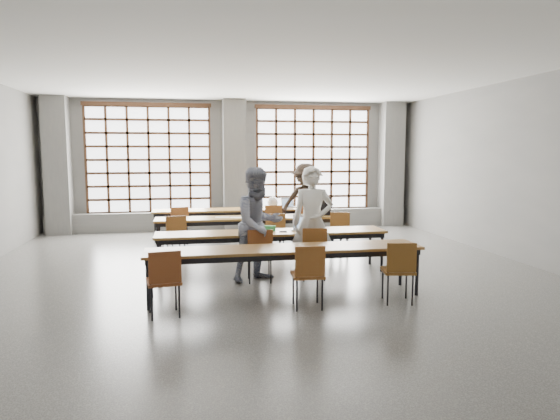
# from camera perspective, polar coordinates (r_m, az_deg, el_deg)

# --- Properties ---
(floor) EXTENTS (11.00, 11.00, 0.00)m
(floor) POSITION_cam_1_polar(r_m,az_deg,el_deg) (8.67, -1.90, -7.40)
(floor) COLOR #4B4B48
(floor) RESTS_ON ground
(ceiling) EXTENTS (11.00, 11.00, 0.00)m
(ceiling) POSITION_cam_1_polar(r_m,az_deg,el_deg) (8.53, -2.00, 16.06)
(ceiling) COLOR silver
(ceiling) RESTS_ON floor
(wall_back) EXTENTS (10.00, 0.00, 10.00)m
(wall_back) POSITION_cam_1_polar(r_m,az_deg,el_deg) (13.88, -5.35, 5.15)
(wall_back) COLOR #5F5F5D
(wall_back) RESTS_ON floor
(wall_front) EXTENTS (10.00, 0.00, 10.00)m
(wall_front) POSITION_cam_1_polar(r_m,az_deg,el_deg) (3.11, 13.37, -0.05)
(wall_front) COLOR #5F5F5D
(wall_front) RESTS_ON floor
(wall_right) EXTENTS (0.00, 11.00, 11.00)m
(wall_right) POSITION_cam_1_polar(r_m,az_deg,el_deg) (10.42, 26.46, 4.00)
(wall_right) COLOR #5F5F5D
(wall_right) RESTS_ON floor
(column_left) EXTENTS (0.60, 0.55, 3.50)m
(column_left) POSITION_cam_1_polar(r_m,az_deg,el_deg) (13.93, -24.07, 4.61)
(column_left) COLOR #575755
(column_left) RESTS_ON floor
(column_mid) EXTENTS (0.60, 0.55, 3.50)m
(column_mid) POSITION_cam_1_polar(r_m,az_deg,el_deg) (13.60, -5.24, 5.12)
(column_mid) COLOR #575755
(column_mid) RESTS_ON floor
(column_right) EXTENTS (0.60, 0.55, 3.50)m
(column_right) POSITION_cam_1_polar(r_m,az_deg,el_deg) (14.72, 12.55, 5.10)
(column_right) COLOR #575755
(column_right) RESTS_ON floor
(window_left) EXTENTS (3.32, 0.12, 3.00)m
(window_left) POSITION_cam_1_polar(r_m,az_deg,el_deg) (13.78, -14.73, 5.57)
(window_left) COLOR white
(window_left) RESTS_ON wall_back
(window_right) EXTENTS (3.32, 0.12, 3.00)m
(window_right) POSITION_cam_1_polar(r_m,az_deg,el_deg) (14.18, 3.81, 5.80)
(window_right) COLOR white
(window_right) RESTS_ON wall_back
(sill_ledge) EXTENTS (9.80, 0.35, 0.50)m
(sill_ledge) POSITION_cam_1_polar(r_m,az_deg,el_deg) (13.80, -5.21, -1.11)
(sill_ledge) COLOR #575755
(sill_ledge) RESTS_ON floor
(desk_row_a) EXTENTS (4.00, 0.70, 0.73)m
(desk_row_a) POSITION_cam_1_polar(r_m,az_deg,el_deg) (12.18, -4.97, -0.18)
(desk_row_a) COLOR brown
(desk_row_a) RESTS_ON floor
(desk_row_b) EXTENTS (4.00, 0.70, 0.73)m
(desk_row_b) POSITION_cam_1_polar(r_m,az_deg,el_deg) (10.65, -3.38, -1.14)
(desk_row_b) COLOR brown
(desk_row_b) RESTS_ON floor
(desk_row_c) EXTENTS (4.00, 0.70, 0.73)m
(desk_row_c) POSITION_cam_1_polar(r_m,az_deg,el_deg) (8.70, -0.93, -2.88)
(desk_row_c) COLOR brown
(desk_row_c) RESTS_ON floor
(desk_row_d) EXTENTS (4.00, 0.70, 0.73)m
(desk_row_d) POSITION_cam_1_polar(r_m,az_deg,el_deg) (7.25, 0.60, -4.81)
(desk_row_d) COLOR brown
(desk_row_d) RESTS_ON floor
(chair_back_left) EXTENTS (0.51, 0.51, 0.88)m
(chair_back_left) POSITION_cam_1_polar(r_m,az_deg,el_deg) (11.52, -11.51, -1.32)
(chair_back_left) COLOR brown
(chair_back_left) RESTS_ON floor
(chair_back_mid) EXTENTS (0.45, 0.46, 0.88)m
(chair_back_mid) POSITION_cam_1_polar(r_m,az_deg,el_deg) (11.68, -0.79, -1.08)
(chair_back_mid) COLOR brown
(chair_back_mid) RESTS_ON floor
(chair_back_right) EXTENTS (0.49, 0.50, 0.88)m
(chair_back_right) POSITION_cam_1_polar(r_m,az_deg,el_deg) (11.84, 2.99, -0.98)
(chair_back_right) COLOR brown
(chair_back_right) RESTS_ON floor
(chair_mid_left) EXTENTS (0.53, 0.53, 0.88)m
(chair_mid_left) POSITION_cam_1_polar(r_m,az_deg,el_deg) (9.98, -11.95, -2.54)
(chair_mid_left) COLOR brown
(chair_mid_left) RESTS_ON floor
(chair_mid_centre) EXTENTS (0.44, 0.44, 0.88)m
(chair_mid_centre) POSITION_cam_1_polar(r_m,az_deg,el_deg) (10.12, -0.66, -2.27)
(chair_mid_centre) COLOR brown
(chair_mid_centre) RESTS_ON floor
(chair_mid_right) EXTENTS (0.51, 0.51, 0.88)m
(chair_mid_right) POSITION_cam_1_polar(r_m,az_deg,el_deg) (10.44, 6.82, -2.04)
(chair_mid_right) COLOR brown
(chair_mid_right) RESTS_ON floor
(chair_front_left) EXTENTS (0.45, 0.45, 0.88)m
(chair_front_left) POSITION_cam_1_polar(r_m,az_deg,el_deg) (8.07, -2.33, -4.57)
(chair_front_left) COLOR brown
(chair_front_left) RESTS_ON floor
(chair_front_right) EXTENTS (0.46, 0.47, 0.88)m
(chair_front_right) POSITION_cam_1_polar(r_m,az_deg,el_deg) (8.24, 3.87, -4.34)
(chair_front_right) COLOR brown
(chair_front_right) RESTS_ON floor
(chair_near_left) EXTENTS (0.48, 0.48, 0.88)m
(chair_near_left) POSITION_cam_1_polar(r_m,az_deg,el_deg) (6.54, -13.09, -7.39)
(chair_near_left) COLOR brown
(chair_near_left) RESTS_ON floor
(chair_near_mid) EXTENTS (0.45, 0.45, 0.88)m
(chair_near_mid) POSITION_cam_1_polar(r_m,az_deg,el_deg) (6.72, 3.28, -6.86)
(chair_near_mid) COLOR brown
(chair_near_mid) RESTS_ON floor
(chair_near_right) EXTENTS (0.49, 0.49, 0.88)m
(chair_near_right) POSITION_cam_1_polar(r_m,az_deg,el_deg) (7.13, 13.47, -6.24)
(chair_near_right) COLOR brown
(chair_near_right) RESTS_ON floor
(student_male) EXTENTS (0.76, 0.57, 1.87)m
(student_male) POSITION_cam_1_polar(r_m,az_deg,el_deg) (8.30, 3.73, -1.47)
(student_male) COLOR white
(student_male) RESTS_ON floor
(student_female) EXTENTS (1.13, 1.04, 1.86)m
(student_female) POSITION_cam_1_polar(r_m,az_deg,el_deg) (8.13, -2.43, -1.67)
(student_female) COLOR #172247
(student_female) RESTS_ON floor
(student_back) EXTENTS (1.31, 0.93, 1.84)m
(student_back) POSITION_cam_1_polar(r_m,az_deg,el_deg) (11.92, 2.93, 0.92)
(student_back) COLOR black
(student_back) RESTS_ON floor
(laptop_front) EXTENTS (0.44, 0.40, 0.26)m
(laptop_front) POSITION_cam_1_polar(r_m,az_deg,el_deg) (8.90, 2.57, -1.85)
(laptop_front) COLOR #AEAEB3
(laptop_front) RESTS_ON desk_row_c
(laptop_back) EXTENTS (0.45, 0.43, 0.26)m
(laptop_back) POSITION_cam_1_polar(r_m,az_deg,el_deg) (12.46, 1.05, 0.59)
(laptop_back) COLOR #AEADB2
(laptop_back) RESTS_ON desk_row_a
(mouse) EXTENTS (0.11, 0.09, 0.04)m
(mouse) POSITION_cam_1_polar(r_m,az_deg,el_deg) (8.87, 5.15, -2.17)
(mouse) COLOR white
(mouse) RESTS_ON desk_row_c
(green_box) EXTENTS (0.26, 0.14, 0.09)m
(green_box) POSITION_cam_1_polar(r_m,az_deg,el_deg) (8.75, -1.34, -2.09)
(green_box) COLOR #2C873C
(green_box) RESTS_ON desk_row_c
(phone) EXTENTS (0.13, 0.07, 0.01)m
(phone) POSITION_cam_1_polar(r_m,az_deg,el_deg) (8.62, 0.36, -2.47)
(phone) COLOR black
(phone) RESTS_ON desk_row_c
(paper_sheet_a) EXTENTS (0.32, 0.25, 0.00)m
(paper_sheet_a) POSITION_cam_1_polar(r_m,az_deg,el_deg) (10.64, -6.62, -0.82)
(paper_sheet_a) COLOR silver
(paper_sheet_a) RESTS_ON desk_row_b
(paper_sheet_b) EXTENTS (0.34, 0.27, 0.00)m
(paper_sheet_b) POSITION_cam_1_polar(r_m,az_deg,el_deg) (10.56, -4.96, -0.85)
(paper_sheet_b) COLOR white
(paper_sheet_b) RESTS_ON desk_row_b
(paper_sheet_c) EXTENTS (0.33, 0.26, 0.00)m
(paper_sheet_c) POSITION_cam_1_polar(r_m,az_deg,el_deg) (10.66, -2.85, -0.77)
(paper_sheet_c) COLOR white
(paper_sheet_c) RESTS_ON desk_row_b
(backpack) EXTENTS (0.32, 0.20, 0.40)m
(backpack) POSITION_cam_1_polar(r_m,az_deg,el_deg) (10.98, 4.89, 0.48)
(backpack) COLOR black
(backpack) RESTS_ON desk_row_b
(plastic_bag) EXTENTS (0.32, 0.29, 0.29)m
(plastic_bag) POSITION_cam_1_polar(r_m,az_deg,el_deg) (12.32, -0.84, 0.90)
(plastic_bag) COLOR white
(plastic_bag) RESTS_ON desk_row_a
(red_pouch) EXTENTS (0.21, 0.10, 0.06)m
(red_pouch) POSITION_cam_1_polar(r_m,az_deg,el_deg) (6.63, -13.15, -7.54)
(red_pouch) COLOR #B32F16
(red_pouch) RESTS_ON chair_near_left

